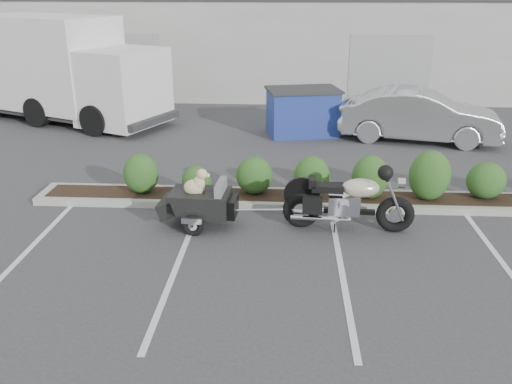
# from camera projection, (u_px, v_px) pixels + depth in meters

# --- Properties ---
(ground) EXTENTS (90.00, 90.00, 0.00)m
(ground) POSITION_uv_depth(u_px,v_px,m) (269.00, 250.00, 9.46)
(ground) COLOR #38383A
(ground) RESTS_ON ground
(planter_kerb) EXTENTS (12.00, 1.00, 0.15)m
(planter_kerb) POSITION_uv_depth(u_px,v_px,m) (320.00, 200.00, 11.43)
(planter_kerb) COLOR #9E9E93
(planter_kerb) RESTS_ON ground
(building) EXTENTS (26.00, 10.00, 4.00)m
(building) POSITION_uv_depth(u_px,v_px,m) (283.00, 38.00, 24.55)
(building) COLOR #9EA099
(building) RESTS_ON ground
(motorcycle) EXTENTS (2.45, 0.83, 1.41)m
(motorcycle) POSITION_uv_depth(u_px,v_px,m) (348.00, 202.00, 10.03)
(motorcycle) COLOR black
(motorcycle) RESTS_ON ground
(pet_trailer) EXTENTS (1.96, 1.10, 1.16)m
(pet_trailer) POSITION_uv_depth(u_px,v_px,m) (199.00, 202.00, 10.23)
(pet_trailer) COLOR black
(pet_trailer) RESTS_ON ground
(sedan) EXTENTS (4.77, 2.48, 1.50)m
(sedan) POSITION_uv_depth(u_px,v_px,m) (419.00, 116.00, 15.70)
(sedan) COLOR silver
(sedan) RESTS_ON ground
(dumpster) EXTENTS (2.38, 1.87, 1.40)m
(dumpster) POSITION_uv_depth(u_px,v_px,m) (303.00, 111.00, 16.38)
(dumpster) COLOR navy
(dumpster) RESTS_ON ground
(delivery_truck) EXTENTS (7.64, 5.10, 3.36)m
(delivery_truck) POSITION_uv_depth(u_px,v_px,m) (64.00, 72.00, 17.79)
(delivery_truck) COLOR silver
(delivery_truck) RESTS_ON ground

